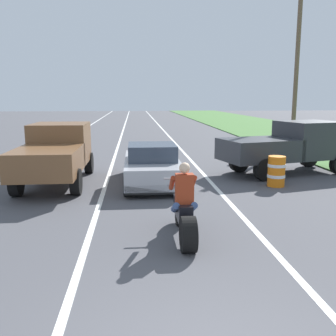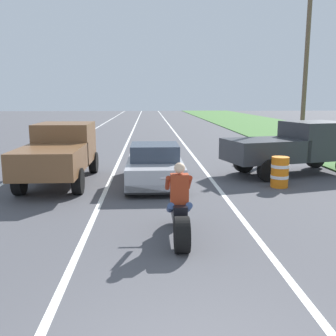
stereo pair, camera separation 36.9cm
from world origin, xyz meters
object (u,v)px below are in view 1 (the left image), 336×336
at_px(sports_car_silver, 152,165).
at_px(construction_barrel_nearest, 276,171).
at_px(construction_barrel_mid, 244,151).
at_px(pickup_truck_left_lane_brown, 56,151).
at_px(pickup_truck_right_shoulder_dark_grey, 289,145).
at_px(motorcycle_with_rider, 184,212).

xyz_separation_m(sports_car_silver, construction_barrel_nearest, (4.05, -0.73, -0.13)).
distance_m(sports_car_silver, construction_barrel_mid, 6.04).
relative_size(pickup_truck_left_lane_brown, pickup_truck_right_shoulder_dark_grey, 0.93).
height_order(pickup_truck_left_lane_brown, construction_barrel_nearest, pickup_truck_left_lane_brown).
height_order(motorcycle_with_rider, construction_barrel_nearest, motorcycle_with_rider).
bearing_deg(pickup_truck_left_lane_brown, pickup_truck_right_shoulder_dark_grey, 6.96).
xyz_separation_m(sports_car_silver, construction_barrel_mid, (4.41, 4.13, -0.13)).
distance_m(pickup_truck_right_shoulder_dark_grey, construction_barrel_nearest, 2.50).
bearing_deg(construction_barrel_nearest, construction_barrel_mid, 85.86).
bearing_deg(motorcycle_with_rider, construction_barrel_mid, 66.88).
bearing_deg(pickup_truck_right_shoulder_dark_grey, pickup_truck_left_lane_brown, -173.04).
bearing_deg(sports_car_silver, motorcycle_with_rider, -85.58).
xyz_separation_m(motorcycle_with_rider, sports_car_silver, (-0.41, 5.24, 0.04)).
bearing_deg(pickup_truck_right_shoulder_dark_grey, construction_barrel_nearest, -120.79).
distance_m(pickup_truck_right_shoulder_dark_grey, construction_barrel_mid, 2.98).
bearing_deg(sports_car_silver, construction_barrel_nearest, -10.23).
relative_size(pickup_truck_right_shoulder_dark_grey, construction_barrel_nearest, 5.14).
relative_size(sports_car_silver, pickup_truck_right_shoulder_dark_grey, 0.84).
bearing_deg(pickup_truck_left_lane_brown, sports_car_silver, -5.56).
height_order(construction_barrel_nearest, construction_barrel_mid, same).
bearing_deg(construction_barrel_mid, motorcycle_with_rider, -113.12).
distance_m(sports_car_silver, pickup_truck_left_lane_brown, 3.26).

